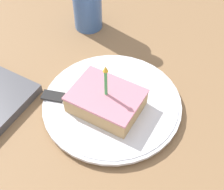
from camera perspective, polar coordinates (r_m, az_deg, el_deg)
ground_plane at (r=0.65m, az=0.81°, el=-4.13°), size 2.40×2.40×0.04m
plate at (r=0.63m, az=0.00°, el=-1.61°), size 0.28×0.28×0.02m
cake_slice at (r=0.60m, az=-1.07°, el=-1.00°), size 0.10×0.13×0.11m
fork at (r=0.63m, az=-6.35°, el=-0.94°), size 0.07×0.17×0.00m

